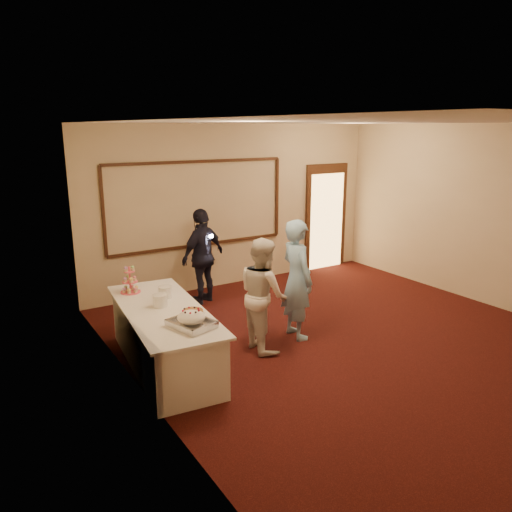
{
  "coord_description": "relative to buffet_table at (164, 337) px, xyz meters",
  "views": [
    {
      "loc": [
        -4.62,
        -4.6,
        2.94
      ],
      "look_at": [
        -0.97,
        1.25,
        1.15
      ],
      "focal_mm": 35.0,
      "sensor_mm": 36.0,
      "label": 1
    }
  ],
  "objects": [
    {
      "name": "plate_stack_a",
      "position": [
        0.0,
        0.09,
        0.46
      ],
      "size": [
        0.19,
        0.19,
        0.16
      ],
      "color": "white",
      "rests_on": "buffet_table"
    },
    {
      "name": "tart",
      "position": [
        0.23,
        -0.38,
        0.41
      ],
      "size": [
        0.28,
        0.28,
        0.06
      ],
      "color": "white",
      "rests_on": "buffet_table"
    },
    {
      "name": "room_walls",
      "position": [
        2.54,
        -0.91,
        1.64
      ],
      "size": [
        6.04,
        7.04,
        3.02
      ],
      "color": "beige",
      "rests_on": "floor"
    },
    {
      "name": "cupcake_stand",
      "position": [
        -0.13,
        0.82,
        0.52
      ],
      "size": [
        0.27,
        0.27,
        0.4
      ],
      "color": "#EB576C",
      "rests_on": "buffet_table"
    },
    {
      "name": "plate_stack_b",
      "position": [
        0.19,
        0.38,
        0.46
      ],
      "size": [
        0.18,
        0.18,
        0.15
      ],
      "color": "white",
      "rests_on": "buffet_table"
    },
    {
      "name": "buffet_table",
      "position": [
        0.0,
        0.0,
        0.0
      ],
      "size": [
        1.17,
        2.47,
        0.77
      ],
      "color": "white",
      "rests_on": "floor"
    },
    {
      "name": "camera_flash",
      "position": [
        1.58,
        1.8,
        0.78
      ],
      "size": [
        0.08,
        0.06,
        0.05
      ],
      "primitive_type": "cube",
      "rotation": [
        0.0,
        0.0,
        -0.31
      ],
      "color": "white",
      "rests_on": "guest"
    },
    {
      "name": "man",
      "position": [
        1.96,
        -0.12,
        0.47
      ],
      "size": [
        0.46,
        0.66,
        1.71
      ],
      "primitive_type": "imported",
      "rotation": [
        0.0,
        0.0,
        1.48
      ],
      "color": "#95CAF0",
      "rests_on": "floor"
    },
    {
      "name": "guest",
      "position": [
        1.48,
        1.91,
        0.43
      ],
      "size": [
        1.03,
        0.72,
        1.63
      ],
      "primitive_type": "imported",
      "rotation": [
        0.0,
        0.0,
        3.52
      ],
      "color": "black",
      "rests_on": "floor"
    },
    {
      "name": "doorway",
      "position": [
        4.69,
        2.55,
        0.69
      ],
      "size": [
        1.05,
        0.07,
        2.2
      ],
      "color": "#351910",
      "rests_on": "floor"
    },
    {
      "name": "wall_molding",
      "position": [
        1.74,
        2.56,
        1.21
      ],
      "size": [
        3.45,
        0.04,
        1.55
      ],
      "color": "#351910",
      "rests_on": "room_walls"
    },
    {
      "name": "woman",
      "position": [
        1.35,
        -0.18,
        0.38
      ],
      "size": [
        0.67,
        0.81,
        1.54
      ],
      "primitive_type": "imported",
      "rotation": [
        0.0,
        0.0,
        1.45
      ],
      "color": "white",
      "rests_on": "floor"
    },
    {
      "name": "floor",
      "position": [
        2.54,
        -0.91,
        -0.39
      ],
      "size": [
        7.0,
        7.0,
        0.0
      ],
      "primitive_type": "plane",
      "color": "black",
      "rests_on": "ground"
    },
    {
      "name": "pavlova_tray",
      "position": [
        0.06,
        -0.71,
        0.47
      ],
      "size": [
        0.49,
        0.57,
        0.2
      ],
      "color": "#ACAEB3",
      "rests_on": "buffet_table"
    }
  ]
}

